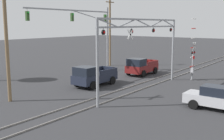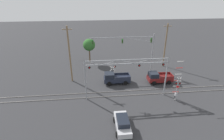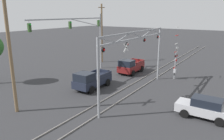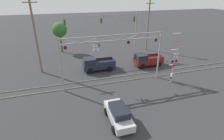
% 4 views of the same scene
% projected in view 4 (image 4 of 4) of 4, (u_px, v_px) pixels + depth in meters
% --- Properties ---
extents(rail_track_near, '(80.00, 0.08, 0.10)m').
position_uv_depth(rail_track_near, '(113.00, 82.00, 23.63)').
color(rail_track_near, gray).
rests_on(rail_track_near, ground_plane).
extents(rail_track_far, '(80.00, 0.08, 0.10)m').
position_uv_depth(rail_track_far, '(110.00, 78.00, 24.88)').
color(rail_track_far, gray).
rests_on(rail_track_far, ground_plane).
extents(crossing_gantry, '(13.11, 0.27, 6.59)m').
position_uv_depth(crossing_gantry, '(114.00, 50.00, 21.43)').
color(crossing_gantry, gray).
rests_on(crossing_gantry, ground_plane).
extents(crossing_signal_mast, '(1.18, 0.35, 6.73)m').
position_uv_depth(crossing_signal_mast, '(173.00, 67.00, 22.90)').
color(crossing_signal_mast, gray).
rests_on(crossing_signal_mast, ground_plane).
extents(traffic_signal_span, '(13.02, 0.39, 8.22)m').
position_uv_depth(traffic_signal_span, '(119.00, 26.00, 30.46)').
color(traffic_signal_span, gray).
rests_on(traffic_signal_span, ground_plane).
extents(pickup_truck_lead, '(4.91, 2.29, 2.10)m').
position_uv_depth(pickup_truck_lead, '(97.00, 64.00, 26.99)').
color(pickup_truck_lead, '#1E2333').
rests_on(pickup_truck_lead, ground_plane).
extents(pickup_truck_following, '(4.63, 2.29, 2.10)m').
position_uv_depth(pickup_truck_following, '(147.00, 60.00, 28.64)').
color(pickup_truck_following, maroon).
rests_on(pickup_truck_following, ground_plane).
extents(sedan_waiting, '(1.96, 4.37, 1.73)m').
position_uv_depth(sedan_waiting, '(118.00, 114.00, 16.27)').
color(sedan_waiting, '#B7B7BC').
rests_on(sedan_waiting, ground_plane).
extents(utility_pole_left, '(1.80, 0.28, 10.60)m').
position_uv_depth(utility_pole_left, '(36.00, 37.00, 24.51)').
color(utility_pole_left, brown).
rests_on(utility_pole_left, ground_plane).
extents(utility_pole_right, '(1.80, 0.28, 9.82)m').
position_uv_depth(utility_pole_right, '(148.00, 26.00, 34.65)').
color(utility_pole_right, brown).
rests_on(utility_pole_right, ground_plane).
extents(background_tree_beyond_span, '(2.84, 2.84, 5.93)m').
position_uv_depth(background_tree_beyond_span, '(60.00, 30.00, 33.81)').
color(background_tree_beyond_span, brown).
rests_on(background_tree_beyond_span, ground_plane).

